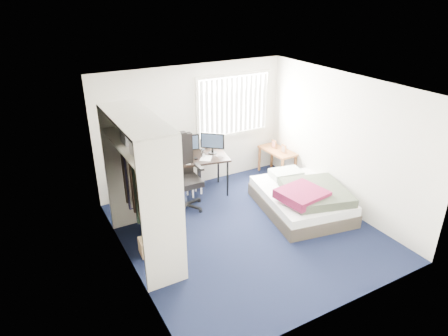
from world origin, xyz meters
TOP-DOWN VIEW (x-y plane):
  - ground at (0.00, 0.00)m, footprint 4.20×4.20m
  - room_shell at (0.00, 0.00)m, footprint 4.20×4.20m
  - window_assembly at (0.90, 2.04)m, footprint 1.72×0.09m
  - closet at (-1.67, 0.27)m, footprint 0.64×1.84m
  - desk at (-0.33, 1.75)m, footprint 1.72×1.05m
  - office_chair at (-0.60, 1.34)m, footprint 0.68×0.68m
  - footstool at (-0.24, 1.64)m, footprint 0.37×0.33m
  - nightstand at (1.75, 1.58)m, footprint 0.48×0.89m
  - bed at (1.25, 0.08)m, footprint 1.67×2.04m
  - pine_box at (-1.65, 0.22)m, footprint 0.37×0.29m

SIDE VIEW (x-z plane):
  - ground at x=0.00m, z-range 0.00..0.00m
  - pine_box at x=-1.65m, z-range 0.00..0.26m
  - footstool at x=-0.24m, z-range 0.07..0.32m
  - bed at x=1.25m, z-range -0.04..0.57m
  - nightstand at x=1.75m, z-range 0.14..0.92m
  - office_chair at x=-0.60m, z-range -0.16..1.25m
  - desk at x=-0.33m, z-range 0.19..1.44m
  - closet at x=-1.67m, z-range 0.24..2.46m
  - room_shell at x=0.00m, z-range -0.59..3.61m
  - window_assembly at x=0.90m, z-range 0.94..2.26m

